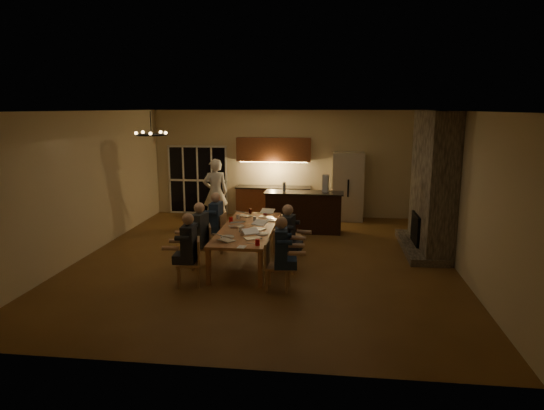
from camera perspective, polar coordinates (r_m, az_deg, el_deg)
The scene contains 44 objects.
floor at distance 10.65m, azimuth -0.91°, elevation -6.48°, with size 9.00×9.00×0.00m, color brown.
back_wall at distance 14.72m, azimuth 1.49°, elevation 4.89°, with size 8.00×0.04×3.20m, color beige.
left_wall at distance 11.53m, azimuth -21.16°, elevation 2.31°, with size 0.04×9.00×3.20m, color beige.
right_wall at distance 10.50m, azimuth 21.35°, elevation 1.48°, with size 0.04×9.00×3.20m, color beige.
ceiling at distance 10.13m, azimuth -0.97°, elevation 11.13°, with size 8.00×9.00×0.04m, color white.
french_doors at distance 15.24m, azimuth -8.71°, elevation 2.89°, with size 1.86×0.08×2.10m, color black.
fireplace at distance 11.59m, azimuth 18.38°, elevation 2.54°, with size 0.58×2.50×3.20m, color #766A5D.
kitchenette at distance 14.48m, azimuth 0.18°, elevation 3.19°, with size 2.24×0.68×2.40m, color brown, non-canonical shape.
refrigerator at distance 14.37m, azimuth 8.90°, elevation 2.18°, with size 0.90×0.68×2.00m, color beige.
dining_table at distance 10.47m, azimuth -2.85°, elevation -4.65°, with size 1.10×3.13×0.75m, color #C47B4E.
bar_island at distance 12.91m, azimuth 3.76°, elevation -0.82°, with size 2.07×0.68×1.08m, color black.
chair_left_near at distance 9.18m, azimuth -9.83°, elevation -6.68°, with size 0.44×0.44×0.89m, color tan, non-canonical shape.
chair_left_mid at distance 10.16m, azimuth -8.43°, elevation -4.86°, with size 0.44×0.44×0.89m, color tan, non-canonical shape.
chair_left_far at distance 11.24m, azimuth -6.69°, elevation -3.23°, with size 0.44×0.44×0.89m, color tan, non-canonical shape.
chair_right_near at distance 8.86m, azimuth 0.69°, elevation -7.18°, with size 0.44×0.44×0.89m, color tan, non-canonical shape.
chair_right_mid at distance 9.83m, azimuth 1.64°, elevation -5.29°, with size 0.44×0.44×0.89m, color tan, non-canonical shape.
chair_right_far at distance 10.93m, azimuth 2.35°, elevation -3.58°, with size 0.44×0.44×0.89m, color tan, non-canonical shape.
person_left_near at distance 9.12m, azimuth -9.74°, elevation -5.19°, with size 0.60×0.60×1.38m, color #25272F, non-canonical shape.
person_right_near at distance 8.72m, azimuth 1.09°, elevation -5.80°, with size 0.60×0.60×1.38m, color navy, non-canonical shape.
person_left_mid at distance 10.08m, azimuth -8.46°, elevation -3.55°, with size 0.60×0.60×1.38m, color #31363A, non-canonical shape.
person_right_mid at distance 9.76m, azimuth 1.85°, elevation -3.91°, with size 0.60×0.60×1.38m, color #25272F, non-canonical shape.
person_left_far at distance 11.15m, azimuth -6.57°, elevation -2.04°, with size 0.60×0.60×1.38m, color navy, non-canonical shape.
standing_person at distance 13.61m, azimuth -6.68°, elevation 1.49°, with size 0.69×0.45×1.89m, color white.
chandelier at distance 9.74m, azimuth -14.02°, elevation 8.02°, with size 0.61×0.61×0.03m, color black.
laptop_a at distance 9.37m, azimuth -5.41°, elevation -3.53°, with size 0.32×0.28×0.23m, color silver, non-canonical shape.
laptop_b at distance 9.48m, azimuth -2.30°, elevation -3.30°, with size 0.32×0.28×0.23m, color silver, non-canonical shape.
laptop_c at distance 10.45m, azimuth -4.22°, elevation -1.94°, with size 0.32×0.28×0.23m, color silver, non-canonical shape.
laptop_d at distance 10.20m, azimuth -1.79°, elevation -2.24°, with size 0.32×0.28×0.23m, color silver, non-canonical shape.
laptop_e at distance 11.42m, azimuth -3.23°, elevation -0.77°, with size 0.32×0.28×0.23m, color silver, non-canonical shape.
laptop_f at distance 11.33m, azimuth -0.69°, elevation -0.85°, with size 0.32×0.28×0.23m, color silver, non-canonical shape.
mug_front at distance 10.02m, azimuth -3.71°, elevation -2.88°, with size 0.08×0.08×0.10m, color silver.
mug_mid at distance 10.95m, azimuth -2.05°, elevation -1.63°, with size 0.08×0.08×0.10m, color silver.
mug_back at distance 11.15m, azimuth -4.00°, elevation -1.41°, with size 0.08×0.08×0.10m, color silver.
redcup_near at distance 9.02m, azimuth -1.72°, elevation -4.41°, with size 0.09×0.09×0.12m, color red.
redcup_mid at distance 10.85m, azimuth -4.85°, elevation -1.73°, with size 0.08×0.08×0.12m, color red.
redcup_far at distance 11.62m, azimuth -0.82°, elevation -0.81°, with size 0.08×0.08×0.12m, color red.
can_silver at distance 9.73m, azimuth -3.54°, elevation -3.25°, with size 0.07×0.07×0.12m, color #B2B2B7.
can_cola at distance 11.72m, azimuth -2.58°, elevation -0.72°, with size 0.07×0.07×0.12m, color #3F0F0C.
plate_near at distance 9.82m, azimuth -1.20°, elevation -3.41°, with size 0.25×0.25×0.02m, color silver.
plate_left at distance 9.63m, azimuth -5.28°, elevation -3.74°, with size 0.27×0.27×0.02m, color silver.
plate_far at distance 11.03m, azimuth 0.03°, elevation -1.75°, with size 0.28×0.28×0.02m, color silver.
notepad at distance 8.93m, azimuth -3.60°, elevation -4.95°, with size 0.14×0.20×0.01m, color white.
bar_bottle at distance 12.92m, azimuth 1.45°, elevation 2.18°, with size 0.08×0.08×0.24m, color #99999E.
bar_blender at distance 12.81m, azimuth 6.31°, elevation 2.54°, with size 0.15×0.15×0.46m, color silver.
Camera 1 is at (1.40, -10.04, 3.27)m, focal length 32.00 mm.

